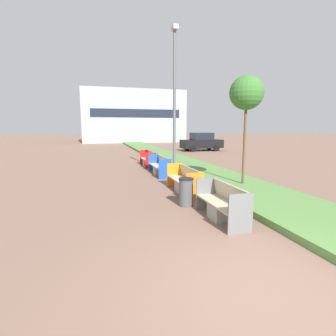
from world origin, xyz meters
The scene contains 11 objects.
ground_plane centered at (0.00, 0.00, 0.00)m, with size 180.00×180.00×0.00m, color #7A5B4C.
planter_grass_strip centered at (3.20, 12.00, 0.09)m, with size 2.80×120.00×0.18m.
building_backdrop centered at (4.00, 40.21, 4.11)m, with size 16.08×6.01×8.22m.
bench_grey_frame centered at (0.94, 3.02, 0.36)m, with size 0.65×1.96×0.94m.
bench_orange_frame centered at (0.94, 6.03, 0.38)m, with size 0.65×2.35×0.94m.
bench_blue_frame centered at (0.94, 9.85, 0.38)m, with size 0.65×2.42×0.94m.
bench_red_frame centered at (0.94, 12.91, 0.36)m, with size 0.65×1.99×0.94m.
litter_bin centered at (0.44, 4.43, 0.44)m, with size 0.45×0.45×0.87m.
street_lamp_post centered at (1.55, 9.37, 3.89)m, with size 0.24×0.44×7.03m.
sapling_tree_near centered at (3.42, 6.11, 3.67)m, with size 1.29×1.29×4.35m.
parked_car_distant centered at (8.37, 22.17, 0.91)m, with size 4.26×2.00×1.86m.
Camera 1 is at (-2.19, -2.96, 2.40)m, focal length 28.00 mm.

